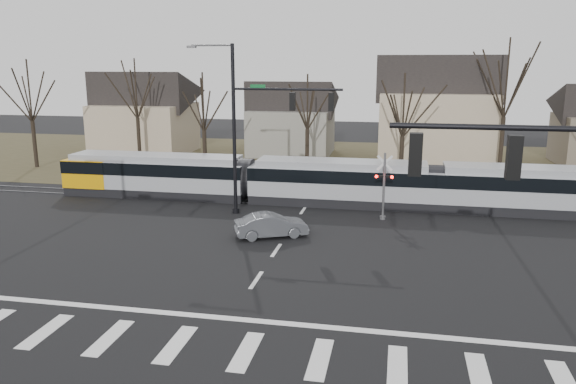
# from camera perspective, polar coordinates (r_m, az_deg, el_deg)

# --- Properties ---
(ground) EXTENTS (140.00, 140.00, 0.00)m
(ground) POSITION_cam_1_polar(r_m,az_deg,el_deg) (22.60, -4.52, -10.76)
(ground) COLOR black
(grass_verge) EXTENTS (140.00, 28.00, 0.01)m
(grass_verge) POSITION_cam_1_polar(r_m,az_deg,el_deg) (52.99, 4.85, 3.05)
(grass_verge) COLOR #38331E
(grass_verge) RESTS_ON ground
(crosswalk) EXTENTS (27.00, 2.60, 0.01)m
(crosswalk) POSITION_cam_1_polar(r_m,az_deg,el_deg) (19.17, -7.87, -15.41)
(crosswalk) COLOR silver
(crosswalk) RESTS_ON ground
(stop_line) EXTENTS (28.00, 0.35, 0.01)m
(stop_line) POSITION_cam_1_polar(r_m,az_deg,el_deg) (21.03, -5.88, -12.66)
(stop_line) COLOR silver
(stop_line) RESTS_ON ground
(lane_dashes) EXTENTS (0.18, 30.00, 0.01)m
(lane_dashes) POSITION_cam_1_polar(r_m,az_deg,el_deg) (37.46, 2.08, -1.07)
(lane_dashes) COLOR silver
(lane_dashes) RESTS_ON ground
(rail_pair) EXTENTS (90.00, 1.52, 0.06)m
(rail_pair) POSITION_cam_1_polar(r_m,az_deg,el_deg) (37.26, 2.04, -1.10)
(rail_pair) COLOR #59595E
(rail_pair) RESTS_ON ground
(tram) EXTENTS (38.20, 2.84, 2.90)m
(tram) POSITION_cam_1_polar(r_m,az_deg,el_deg) (36.86, 5.12, 1.16)
(tram) COLOR gray
(tram) RESTS_ON ground
(sedan) EXTENTS (4.30, 4.90, 1.28)m
(sedan) POSITION_cam_1_polar(r_m,az_deg,el_deg) (29.98, -1.70, -3.40)
(sedan) COLOR #4E5156
(sedan) RESTS_ON ground
(signal_pole_far) EXTENTS (9.28, 0.44, 10.20)m
(signal_pole_far) POSITION_cam_1_polar(r_m,az_deg,el_deg) (33.57, -2.89, 7.17)
(signal_pole_far) COLOR black
(signal_pole_far) RESTS_ON ground
(rail_crossing_signal) EXTENTS (1.08, 0.36, 4.00)m
(rail_crossing_signal) POSITION_cam_1_polar(r_m,az_deg,el_deg) (33.47, 9.70, 0.36)
(rail_crossing_signal) COLOR #59595B
(rail_crossing_signal) RESTS_ON ground
(tree_row) EXTENTS (59.20, 7.20, 10.00)m
(tree_row) POSITION_cam_1_polar(r_m,az_deg,el_deg) (46.22, 6.61, 7.81)
(tree_row) COLOR black
(tree_row) RESTS_ON ground
(house_a) EXTENTS (9.72, 8.64, 8.60)m
(house_a) POSITION_cam_1_polar(r_m,az_deg,el_deg) (59.90, -14.41, 8.13)
(house_a) COLOR tan
(house_a) RESTS_ON ground
(house_b) EXTENTS (8.64, 7.56, 7.65)m
(house_b) POSITION_cam_1_polar(r_m,az_deg,el_deg) (57.14, 0.35, 7.83)
(house_b) COLOR gray
(house_b) RESTS_ON ground
(house_c) EXTENTS (10.80, 8.64, 10.10)m
(house_c) POSITION_cam_1_polar(r_m,az_deg,el_deg) (53.13, 14.88, 8.38)
(house_c) COLOR tan
(house_c) RESTS_ON ground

